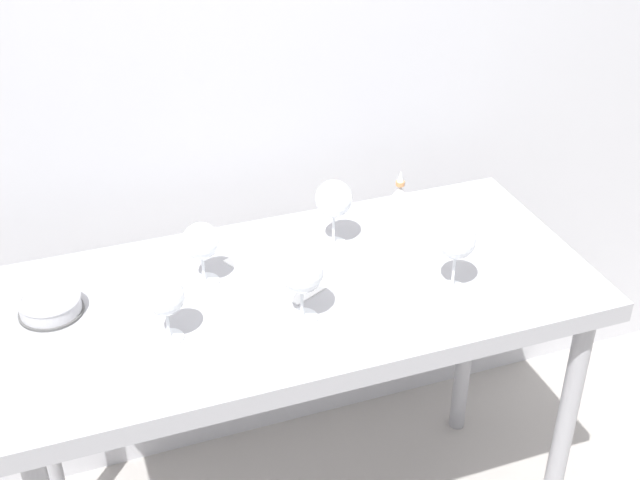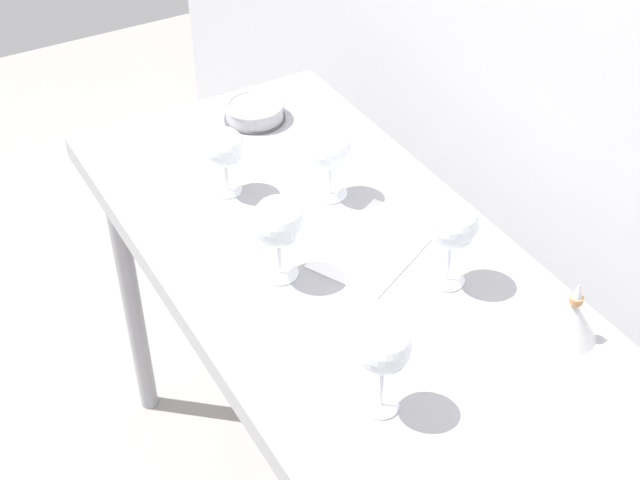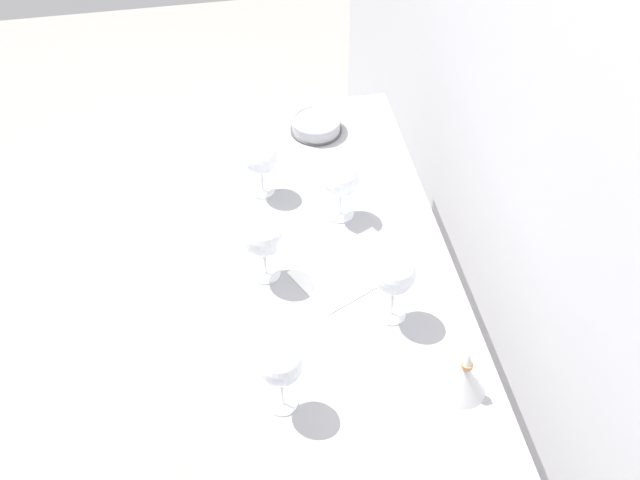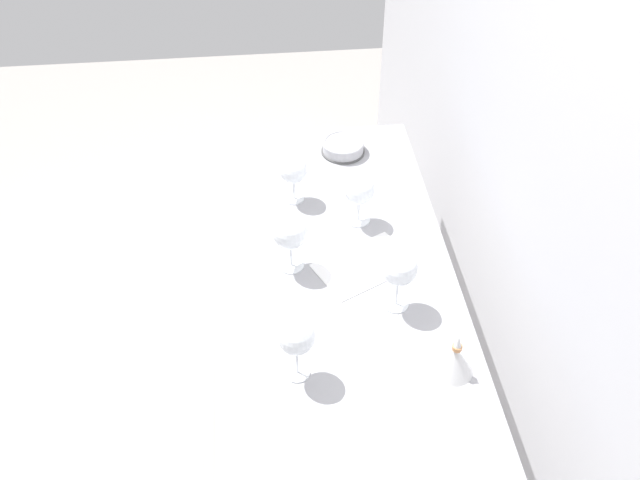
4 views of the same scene
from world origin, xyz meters
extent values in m
cube|color=#BCBCC1|center=(0.00, 0.49, 1.30)|extent=(3.80, 0.04, 2.60)
cube|color=#99999E|center=(0.00, 0.00, 0.88)|extent=(1.40, 0.64, 0.04)
cube|color=#99999E|center=(0.00, -0.33, 0.88)|extent=(1.40, 0.01, 0.05)
cylinder|color=#99999E|center=(-0.64, -0.26, 0.43)|extent=(0.05, 0.05, 0.86)
cylinder|color=#99999E|center=(-0.64, 0.26, 0.43)|extent=(0.05, 0.05, 0.86)
cylinder|color=white|center=(-0.03, -0.13, 0.90)|extent=(0.07, 0.07, 0.00)
cylinder|color=white|center=(-0.03, -0.13, 0.94)|extent=(0.01, 0.01, 0.08)
sphere|color=white|center=(-0.03, -0.13, 1.03)|extent=(0.10, 0.10, 0.10)
cylinder|color=maroon|center=(-0.03, -0.13, 1.01)|extent=(0.07, 0.07, 0.02)
cylinder|color=white|center=(-0.20, 0.09, 0.90)|extent=(0.07, 0.07, 0.00)
cylinder|color=white|center=(-0.20, 0.09, 0.94)|extent=(0.01, 0.01, 0.07)
sphere|color=white|center=(-0.20, 0.09, 1.02)|extent=(0.09, 0.09, 0.09)
cylinder|color=maroon|center=(-0.20, 0.09, 1.00)|extent=(0.06, 0.06, 0.03)
cylinder|color=white|center=(0.34, -0.14, 0.90)|extent=(0.06, 0.06, 0.00)
cylinder|color=white|center=(0.34, -0.14, 0.95)|extent=(0.01, 0.01, 0.09)
sphere|color=white|center=(0.34, -0.14, 1.04)|extent=(0.09, 0.09, 0.09)
cylinder|color=maroon|center=(0.34, -0.14, 1.02)|extent=(0.06, 0.06, 0.02)
cylinder|color=white|center=(-0.32, -0.10, 0.90)|extent=(0.06, 0.06, 0.00)
cylinder|color=white|center=(-0.32, -0.10, 0.94)|extent=(0.01, 0.01, 0.07)
sphere|color=white|center=(-0.32, -0.10, 1.01)|extent=(0.08, 0.08, 0.08)
cylinder|color=maroon|center=(-0.32, -0.10, 1.00)|extent=(0.06, 0.06, 0.02)
cylinder|color=white|center=(0.14, 0.14, 0.90)|extent=(0.07, 0.07, 0.00)
cylinder|color=white|center=(0.14, 0.14, 0.95)|extent=(0.01, 0.01, 0.09)
sphere|color=white|center=(0.14, 0.14, 1.03)|extent=(0.09, 0.09, 0.09)
cylinder|color=maroon|center=(0.14, 0.14, 1.02)|extent=(0.06, 0.06, 0.03)
cube|color=white|center=(-0.01, 0.08, 0.90)|extent=(0.26, 0.31, 0.00)
cylinder|color=#4C4C4C|center=(-0.55, 0.09, 0.90)|extent=(0.15, 0.15, 0.01)
cylinder|color=#B7B7BC|center=(-0.55, 0.09, 0.92)|extent=(0.14, 0.14, 0.03)
torus|color=#B7B7BC|center=(-0.55, 0.09, 0.94)|extent=(0.14, 0.14, 0.01)
cone|color=silver|center=(0.37, 0.23, 0.94)|extent=(0.10, 0.10, 0.08)
cylinder|color=#C17F4C|center=(0.37, 0.23, 0.99)|extent=(0.02, 0.02, 0.01)
cone|color=silver|center=(0.37, 0.23, 1.01)|extent=(0.02, 0.02, 0.03)
camera|label=1|loc=(-0.51, -1.58, 2.07)|focal=48.22mm
camera|label=2|loc=(1.12, -0.70, 2.02)|focal=50.66mm
camera|label=3|loc=(1.28, -0.23, 2.32)|focal=45.82mm
camera|label=4|loc=(1.35, -0.19, 2.26)|focal=39.21mm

